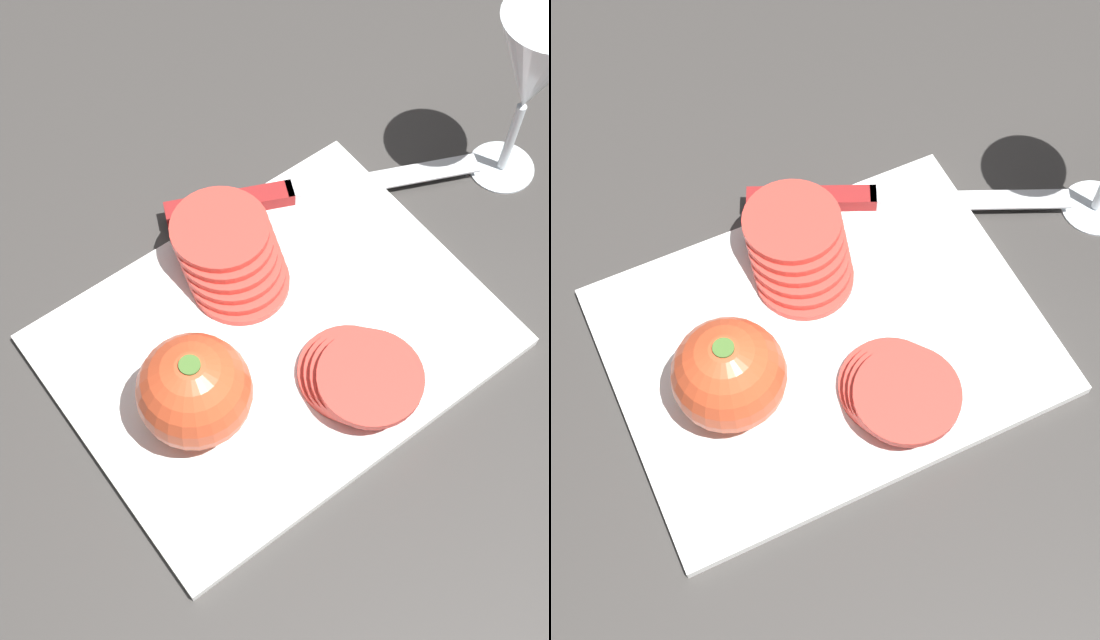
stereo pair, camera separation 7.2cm
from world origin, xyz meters
TOP-DOWN VIEW (x-y plane):
  - ground_plane at (0.00, 0.00)m, footprint 3.00×3.00m
  - cutting_board at (0.06, 0.01)m, footprint 0.35×0.27m
  - wine_glass at (0.35, 0.03)m, footprint 0.08×0.08m
  - whole_tomato at (-0.03, -0.01)m, footprint 0.09×0.09m
  - knife at (0.14, 0.13)m, footprint 0.28×0.14m
  - tomato_slice_stack_near at (0.09, -0.06)m, footprint 0.09×0.11m
  - tomato_slice_stack_far at (0.07, 0.09)m, footprint 0.09×0.12m

SIDE VIEW (x-z plane):
  - ground_plane at x=0.00m, z-range 0.00..0.00m
  - cutting_board at x=0.06m, z-range 0.00..0.01m
  - knife at x=0.14m, z-range 0.01..0.02m
  - tomato_slice_stack_near at x=0.09m, z-range 0.01..0.04m
  - tomato_slice_stack_far at x=0.07m, z-range 0.01..0.05m
  - whole_tomato at x=-0.03m, z-range 0.01..0.10m
  - wine_glass at x=0.35m, z-range 0.04..0.22m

